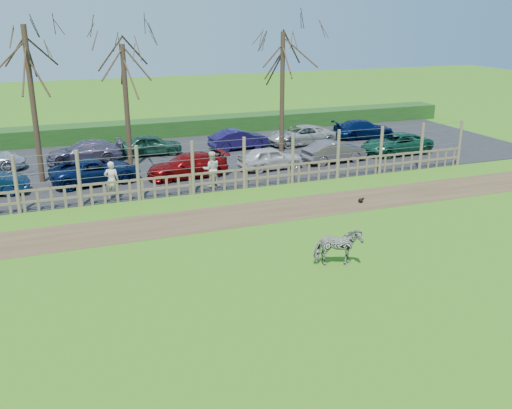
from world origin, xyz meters
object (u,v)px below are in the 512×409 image
object	(u,v)px
crow	(361,200)
tree_right	(283,64)
car_6	(396,144)
car_10	(152,145)
car_5	(334,152)
car_2	(96,171)
tree_mid	(124,77)
car_4	(270,158)
car_11	(239,139)
car_12	(301,135)
car_13	(364,129)
visitor_a	(112,180)
visitor_b	(211,169)
tree_left	(28,67)
zebra	(338,247)
car_3	(188,165)
car_9	(85,152)

from	to	relation	value
crow	tree_right	bearing A→B (deg)	87.60
car_6	car_10	size ratio (longest dim) A/B	1.23
crow	car_5	world-z (taller)	car_5
car_6	car_2	bearing A→B (deg)	-93.31
tree_right	car_6	xyz separation A→B (m)	(6.24, -2.65, -4.60)
tree_mid	car_5	world-z (taller)	tree_mid
car_2	car_4	bearing A→B (deg)	-100.87
car_11	car_12	world-z (taller)	same
crow	car_13	xyz separation A→B (m)	(7.21, 11.80, 0.53)
visitor_a	visitor_b	bearing A→B (deg)	-163.14
tree_left	tree_mid	distance (m)	4.67
zebra	car_12	bearing A→B (deg)	-7.11
visitor_a	car_2	distance (m)	2.89
car_4	tree_mid	bearing A→B (deg)	65.05
zebra	visitor_a	distance (m)	11.55
car_5	car_13	xyz separation A→B (m)	(4.92, 5.03, 0.00)
visitor_a	crow	size ratio (longest dim) A/B	6.16
crow	car_4	size ratio (longest dim) A/B	0.08
visitor_b	car_3	xyz separation A→B (m)	(-0.65, 2.07, -0.26)
tree_right	car_11	world-z (taller)	tree_right
car_3	car_10	world-z (taller)	same
tree_mid	crow	world-z (taller)	tree_mid
tree_left	car_9	world-z (taller)	tree_left
car_12	car_10	bearing A→B (deg)	-92.20
tree_right	car_13	xyz separation A→B (m)	(6.79, 1.94, -4.60)
car_2	tree_right	bearing A→B (deg)	-83.71
car_6	zebra	bearing A→B (deg)	-43.73
tree_mid	visitor_a	size ratio (longest dim) A/B	3.96
tree_left	car_13	world-z (taller)	tree_left
car_9	crow	bearing A→B (deg)	43.99
car_13	car_11	bearing A→B (deg)	97.17
visitor_b	car_10	xyz separation A→B (m)	(-1.43, 7.49, -0.26)
tree_mid	tree_right	world-z (taller)	tree_right
car_3	car_5	size ratio (longest dim) A/B	1.14
visitor_b	car_10	bearing A→B (deg)	-68.97
car_2	car_12	size ratio (longest dim) A/B	1.00
crow	car_13	bearing A→B (deg)	58.59
crow	car_9	bearing A→B (deg)	132.57
visitor_a	car_2	world-z (taller)	visitor_a
car_4	car_9	bearing A→B (deg)	57.41
visitor_a	car_2	size ratio (longest dim) A/B	0.40
tree_mid	zebra	size ratio (longest dim) A/B	4.45
car_9	visitor_a	bearing A→B (deg)	5.79
tree_mid	zebra	xyz separation A→B (m)	(4.41, -14.85, -4.22)
visitor_b	car_5	world-z (taller)	visitor_b
zebra	car_11	bearing A→B (deg)	5.77
car_10	car_9	bearing A→B (deg)	100.16
tree_left	car_9	distance (m)	6.43
tree_left	tree_mid	size ratio (longest dim) A/B	1.15
car_4	car_3	bearing A→B (deg)	85.83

